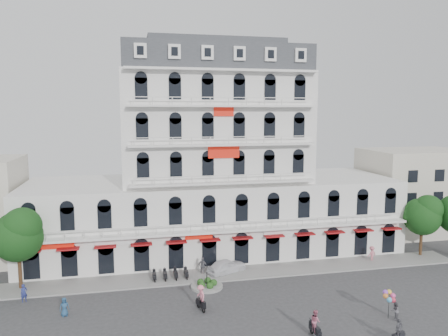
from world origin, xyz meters
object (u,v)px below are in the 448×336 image
rider_center (201,297)px  rider_northeast (399,332)px  rider_southwest (315,323)px  parked_car (227,266)px  balloon_vendor (393,305)px

rider_center → rider_northeast: bearing=42.1°
rider_southwest → parked_car: bearing=10.1°
rider_southwest → balloon_vendor: size_ratio=0.91×
parked_car → rider_southwest: bearing=169.4°
rider_northeast → rider_center: 16.20m
parked_car → balloon_vendor: bearing=-164.7°
balloon_vendor → rider_center: bearing=161.8°
rider_southwest → rider_northeast: bearing=-116.8°
rider_northeast → rider_southwest: bearing=-51.4°
parked_car → balloon_vendor: balloon_vendor is taller
balloon_vendor → rider_southwest: bearing=-170.0°
rider_southwest → rider_northeast: rider_southwest is taller
rider_southwest → rider_northeast: size_ratio=1.06×
rider_southwest → balloon_vendor: bearing=-84.3°
parked_car → rider_northeast: rider_northeast is taller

